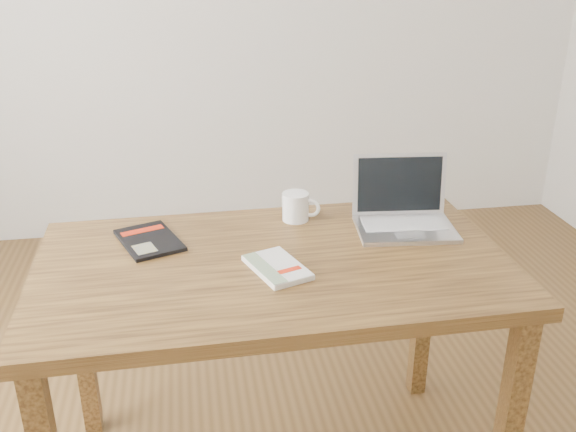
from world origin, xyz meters
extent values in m
cube|color=#533719|center=(0.01, 0.08, 0.73)|extent=(1.28, 0.74, 0.04)
cube|color=#533719|center=(0.60, -0.22, 0.35)|extent=(0.06, 0.06, 0.71)
cube|color=#533719|center=(-0.57, 0.37, 0.35)|extent=(0.06, 0.06, 0.71)
cube|color=#533719|center=(0.59, 0.39, 0.35)|extent=(0.06, 0.06, 0.71)
cube|color=silver|center=(0.01, 0.02, 0.76)|extent=(0.17, 0.22, 0.01)
cube|color=white|center=(0.01, 0.02, 0.76)|extent=(0.17, 0.22, 0.02)
cube|color=gray|center=(-0.02, 0.01, 0.77)|extent=(0.10, 0.19, 0.00)
cube|color=red|center=(0.04, -0.02, 0.77)|extent=(0.07, 0.04, 0.00)
cube|color=black|center=(-0.32, 0.24, 0.76)|extent=(0.21, 0.26, 0.01)
cube|color=#B5230C|center=(-0.34, 0.30, 0.76)|extent=(0.13, 0.07, 0.00)
cube|color=gray|center=(-0.33, 0.18, 0.76)|extent=(0.07, 0.08, 0.00)
cube|color=silver|center=(0.42, 0.20, 0.76)|extent=(0.30, 0.23, 0.01)
cube|color=silver|center=(0.43, 0.22, 0.76)|extent=(0.25, 0.13, 0.00)
cube|color=#BCBCC1|center=(0.42, 0.14, 0.76)|extent=(0.09, 0.05, 0.00)
cube|color=silver|center=(0.43, 0.31, 0.86)|extent=(0.29, 0.06, 0.19)
cube|color=black|center=(0.43, 0.30, 0.86)|extent=(0.26, 0.05, 0.17)
cylinder|color=white|center=(0.12, 0.33, 0.79)|extent=(0.08, 0.08, 0.09)
cylinder|color=black|center=(0.12, 0.33, 0.83)|extent=(0.07, 0.07, 0.01)
torus|color=white|center=(0.16, 0.31, 0.79)|extent=(0.06, 0.03, 0.06)
camera|label=1|loc=(-0.20, -1.44, 1.54)|focal=40.00mm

